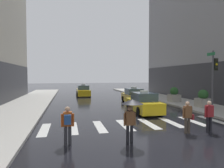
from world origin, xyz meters
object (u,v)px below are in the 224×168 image
(pedestrian_with_backpack, at_px, (68,123))
(planter_mid_block, at_px, (174,95))
(pedestrian_with_umbrella, at_px, (131,109))
(pedestrian_plain_coat, at_px, (209,114))
(planter_near_corner, at_px, (203,99))
(taxi_third, at_px, (83,91))
(taxi_second, at_px, (133,96))
(taxi_lead, at_px, (143,103))
(pedestrian_with_handbag, at_px, (188,115))
(traffic_light_pole, at_px, (214,72))

(pedestrian_with_backpack, distance_m, planter_mid_block, 16.02)
(pedestrian_with_umbrella, bearing_deg, pedestrian_plain_coat, 9.11)
(pedestrian_with_umbrella, bearing_deg, planter_near_corner, 38.17)
(taxi_third, height_order, pedestrian_with_umbrella, pedestrian_with_umbrella)
(taxi_third, bearing_deg, taxi_second, -61.92)
(pedestrian_with_backpack, relative_size, pedestrian_plain_coat, 1.00)
(pedestrian_with_backpack, xyz_separation_m, planter_near_corner, (12.01, 6.92, -0.10))
(taxi_lead, relative_size, taxi_third, 1.01)
(planter_near_corner, bearing_deg, planter_mid_block, 96.12)
(pedestrian_with_handbag, bearing_deg, traffic_light_pole, 39.67)
(pedestrian_with_handbag, height_order, pedestrian_plain_coat, same)
(traffic_light_pole, relative_size, taxi_lead, 1.05)
(pedestrian_with_backpack, xyz_separation_m, pedestrian_with_handbag, (6.03, 0.41, -0.04))
(pedestrian_plain_coat, xyz_separation_m, planter_mid_block, (4.29, 10.75, -0.07))
(taxi_third, xyz_separation_m, pedestrian_with_handbag, (3.73, -20.57, 0.21))
(pedestrian_with_umbrella, bearing_deg, taxi_third, 91.11)
(taxi_second, relative_size, pedestrian_plain_coat, 2.80)
(pedestrian_with_backpack, relative_size, planter_near_corner, 1.03)
(pedestrian_plain_coat, bearing_deg, taxi_second, 90.76)
(traffic_light_pole, relative_size, taxi_second, 1.04)
(traffic_light_pole, height_order, pedestrian_with_handbag, traffic_light_pole)
(traffic_light_pole, relative_size, planter_mid_block, 3.00)
(traffic_light_pole, height_order, taxi_third, traffic_light_pole)
(traffic_light_pole, xyz_separation_m, taxi_second, (-4.09, 7.28, -2.53))
(taxi_second, bearing_deg, planter_near_corner, -45.92)
(pedestrian_with_handbag, bearing_deg, planter_mid_block, 62.66)
(planter_near_corner, bearing_deg, pedestrian_with_backpack, -150.04)
(pedestrian_with_backpack, bearing_deg, traffic_light_pole, 22.75)
(taxi_third, distance_m, planter_near_corner, 17.08)
(traffic_light_pole, height_order, pedestrian_plain_coat, traffic_light_pole)
(traffic_light_pole, xyz_separation_m, pedestrian_with_handbag, (-5.16, -4.28, -2.32))
(pedestrian_with_backpack, bearing_deg, taxi_second, 59.31)
(taxi_third, bearing_deg, pedestrian_with_backpack, -96.28)
(traffic_light_pole, bearing_deg, pedestrian_with_umbrella, -149.09)
(taxi_lead, bearing_deg, planter_mid_block, 39.99)
(taxi_second, height_order, pedestrian_with_handbag, taxi_second)
(pedestrian_with_backpack, bearing_deg, pedestrian_with_handbag, 3.91)
(pedestrian_with_handbag, relative_size, planter_mid_block, 1.03)
(pedestrian_plain_coat, bearing_deg, planter_near_corner, 54.18)
(taxi_third, xyz_separation_m, planter_near_corner, (9.70, -14.06, 0.15))
(taxi_third, bearing_deg, planter_near_corner, -55.40)
(taxi_lead, xyz_separation_m, planter_near_corner, (5.93, 0.42, 0.15))
(taxi_lead, distance_m, pedestrian_plain_coat, 6.27)
(taxi_third, xyz_separation_m, pedestrian_with_backpack, (-2.31, -20.98, 0.25))
(planter_mid_block, bearing_deg, traffic_light_pole, -93.23)
(traffic_light_pole, xyz_separation_m, taxi_lead, (-5.12, 1.80, -2.53))
(pedestrian_with_backpack, bearing_deg, taxi_lead, 46.95)
(planter_mid_block, bearing_deg, planter_near_corner, -83.88)
(pedestrian_with_umbrella, height_order, pedestrian_plain_coat, pedestrian_with_umbrella)
(pedestrian_with_backpack, height_order, planter_near_corner, planter_near_corner)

